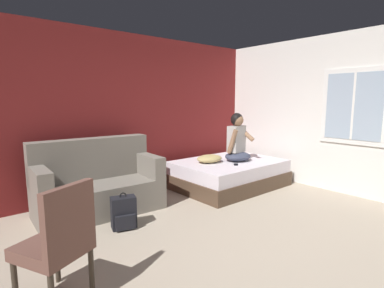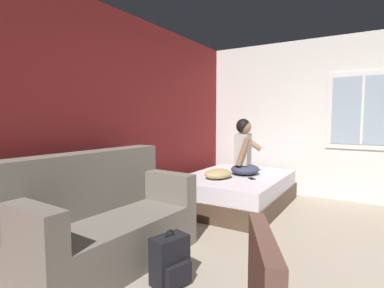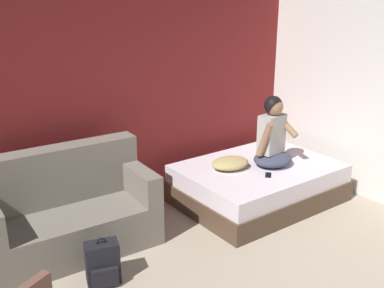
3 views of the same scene
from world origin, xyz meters
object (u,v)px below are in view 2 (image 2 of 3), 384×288
Objects in this scene: person_seated at (244,152)px; cell_phone at (252,178)px; couch at (105,221)px; backpack at (170,261)px; bed at (236,191)px; throw_pillow at (218,174)px.

person_seated reaches higher than cell_phone.
couch is at bearing -149.38° from cell_phone.
cell_phone is (-0.28, -0.23, -0.35)m from person_seated.
person_seated is 1.91× the size of backpack.
bed is 0.62m from person_seated.
bed is 0.42m from cell_phone.
backpack is at bearing -130.32° from cell_phone.
person_seated is 6.08× the size of cell_phone.
person_seated is (2.49, -0.41, 0.44)m from couch.
throw_pillow is 3.33× the size of cell_phone.
person_seated reaches higher than bed.
backpack is 0.95× the size of throw_pillow.
bed is 2.38m from backpack.
bed is 0.50m from throw_pillow.
backpack is at bearing -89.24° from couch.
backpack is 2.22m from cell_phone.
person_seated reaches higher than throw_pillow.
couch is 2.57m from person_seated.
cell_phone is at bearing -63.11° from throw_pillow.
person_seated is at bearing -28.49° from bed.
person_seated reaches higher than backpack.
cell_phone is (2.21, -0.64, 0.09)m from couch.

